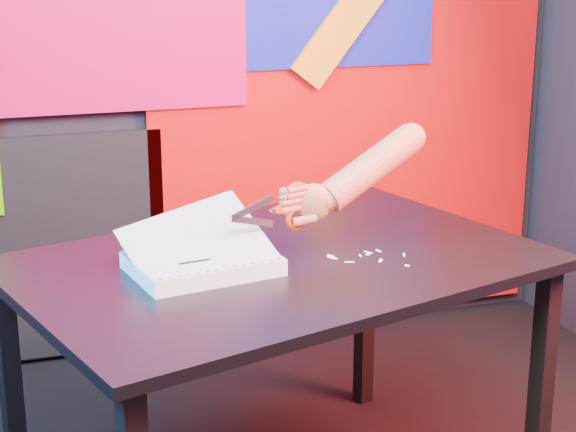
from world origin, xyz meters
name	(u,v)px	position (x,y,z in m)	size (l,w,h in m)	color
room	(320,37)	(0.00, 0.00, 1.35)	(3.01, 3.01, 2.71)	black
backdrop	(202,105)	(0.06, 1.46, 0.96)	(2.88, 0.05, 2.08)	#BF0809
work_table	(278,286)	(-0.01, 0.28, 0.67)	(1.54, 1.24, 0.75)	black
printout_stack	(202,262)	(-0.22, 0.24, 0.77)	(0.40, 0.31, 0.18)	white
scissors	(291,207)	(0.03, 0.28, 0.89)	(0.23, 0.08, 0.13)	#B6B6C1
hand_forearm	(361,173)	(0.25, 0.35, 0.95)	(0.45, 0.18, 0.23)	#B55C3E
paper_clippings	(363,257)	(0.20, 0.22, 0.75)	(0.21, 0.15, 0.00)	white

